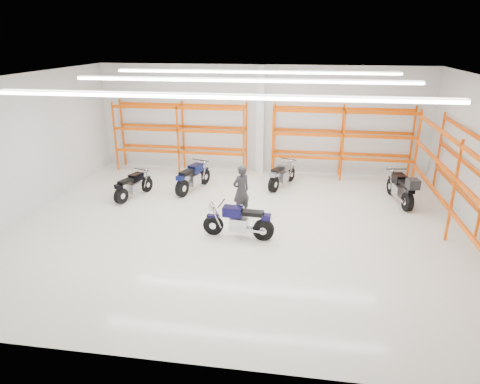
% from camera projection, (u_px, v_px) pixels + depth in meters
% --- Properties ---
extents(ground, '(14.00, 14.00, 0.00)m').
position_uv_depth(ground, '(239.00, 227.00, 13.32)').
color(ground, silver).
rests_on(ground, ground).
extents(room_shell, '(14.02, 12.02, 4.51)m').
position_uv_depth(room_shell, '(239.00, 122.00, 12.22)').
color(room_shell, silver).
rests_on(room_shell, ground).
extents(motorcycle_main, '(2.14, 0.71, 1.05)m').
position_uv_depth(motorcycle_main, '(241.00, 222.00, 12.45)').
color(motorcycle_main, black).
rests_on(motorcycle_main, ground).
extents(motorcycle_back_a, '(0.90, 1.89, 0.96)m').
position_uv_depth(motorcycle_back_a, '(132.00, 186.00, 15.51)').
color(motorcycle_back_a, black).
rests_on(motorcycle_back_a, ground).
extents(motorcycle_back_b, '(1.00, 2.14, 1.08)m').
position_uv_depth(motorcycle_back_b, '(192.00, 178.00, 16.22)').
color(motorcycle_back_b, black).
rests_on(motorcycle_back_b, ground).
extents(motorcycle_back_c, '(1.02, 1.97, 1.02)m').
position_uv_depth(motorcycle_back_c, '(281.00, 176.00, 16.64)').
color(motorcycle_back_c, black).
rests_on(motorcycle_back_c, ground).
extents(motorcycle_back_d, '(0.83, 2.33, 1.20)m').
position_uv_depth(motorcycle_back_d, '(402.00, 189.00, 14.89)').
color(motorcycle_back_d, black).
rests_on(motorcycle_back_d, ground).
extents(standing_man, '(0.74, 0.73, 1.73)m').
position_uv_depth(standing_man, '(241.00, 191.00, 13.87)').
color(standing_man, black).
rests_on(standing_man, ground).
extents(structural_column, '(0.32, 0.32, 4.50)m').
position_uv_depth(structural_column, '(260.00, 120.00, 17.95)').
color(structural_column, white).
rests_on(structural_column, ground).
extents(pallet_racking_back_left, '(5.67, 0.87, 3.00)m').
position_uv_depth(pallet_racking_back_left, '(180.00, 130.00, 18.28)').
color(pallet_racking_back_left, '#DB4208').
rests_on(pallet_racking_back_left, ground).
extents(pallet_racking_back_right, '(5.67, 0.87, 3.00)m').
position_uv_depth(pallet_racking_back_right, '(343.00, 136.00, 17.31)').
color(pallet_racking_back_right, '#DB4208').
rests_on(pallet_racking_back_right, ground).
extents(pallet_racking_side, '(0.87, 9.07, 3.00)m').
position_uv_depth(pallet_racking_side, '(471.00, 182.00, 11.77)').
color(pallet_racking_side, '#DB4208').
rests_on(pallet_racking_side, ground).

